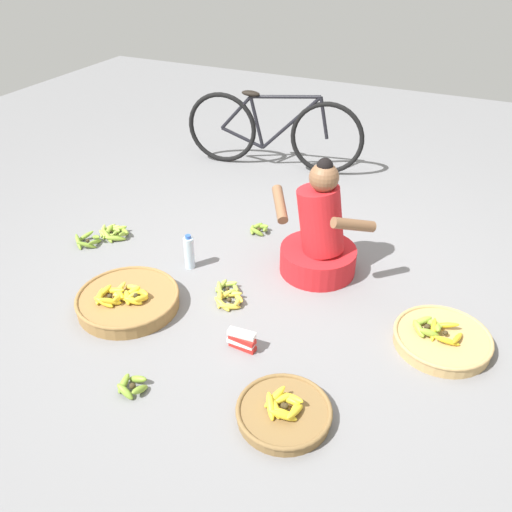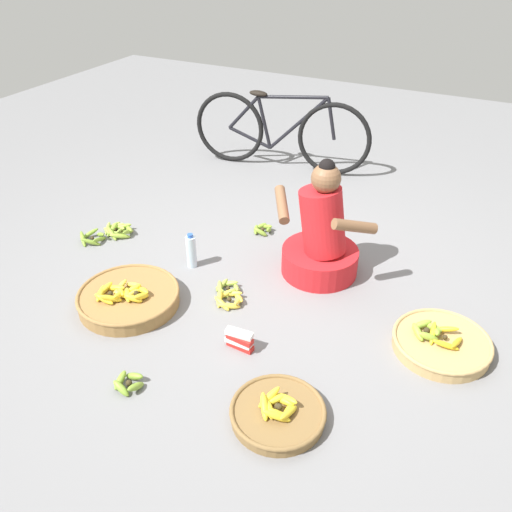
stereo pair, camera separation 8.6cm
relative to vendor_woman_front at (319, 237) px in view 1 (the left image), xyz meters
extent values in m
plane|color=slate|center=(-0.24, -0.30, -0.27)|extent=(10.00, 10.00, 0.00)
cylinder|color=red|center=(0.00, 0.00, -0.18)|extent=(0.52, 0.52, 0.18)
cylinder|color=red|center=(0.00, 0.00, 0.13)|extent=(0.38, 0.32, 0.48)
sphere|color=brown|center=(0.00, 0.00, 0.44)|extent=(0.19, 0.19, 0.19)
sphere|color=black|center=(0.00, 0.00, 0.51)|extent=(0.10, 0.10, 0.10)
cylinder|color=brown|center=(-0.27, -0.06, 0.22)|extent=(0.22, 0.30, 0.16)
cylinder|color=brown|center=(0.25, -0.12, 0.22)|extent=(0.26, 0.27, 0.16)
torus|color=black|center=(-1.49, 1.42, 0.07)|extent=(0.68, 0.15, 0.68)
torus|color=black|center=(-0.48, 1.57, 0.07)|extent=(0.68, 0.15, 0.68)
cylinder|color=black|center=(-0.82, 1.52, 0.18)|extent=(0.55, 0.11, 0.55)
cylinder|color=black|center=(-1.14, 1.47, 0.16)|extent=(0.15, 0.05, 0.49)
cylinder|color=black|center=(-0.88, 1.51, 0.42)|extent=(0.65, 0.13, 0.08)
cylinder|color=black|center=(-1.29, 1.45, 0.00)|extent=(0.42, 0.09, 0.18)
cylinder|color=black|center=(-1.34, 1.44, 0.24)|extent=(0.32, 0.08, 0.35)
cylinder|color=black|center=(-0.52, 1.57, 0.26)|extent=(0.11, 0.05, 0.38)
ellipsoid|color=black|center=(-1.20, 1.47, 0.43)|extent=(0.18, 0.08, 0.05)
cylinder|color=brown|center=(0.28, -1.28, -0.24)|extent=(0.46, 0.46, 0.06)
torus|color=brown|center=(0.28, -1.28, -0.21)|extent=(0.48, 0.48, 0.02)
ellipsoid|color=yellow|center=(0.33, -1.28, -0.19)|extent=(0.04, 0.12, 0.06)
ellipsoid|color=yellow|center=(0.29, -1.23, -0.19)|extent=(0.12, 0.06, 0.05)
ellipsoid|color=yellow|center=(0.25, -1.24, -0.19)|extent=(0.11, 0.11, 0.06)
ellipsoid|color=yellow|center=(0.25, -1.31, -0.19)|extent=(0.10, 0.11, 0.06)
ellipsoid|color=yellow|center=(0.30, -1.32, -0.18)|extent=(0.12, 0.07, 0.08)
sphere|color=#382D19|center=(0.28, -1.28, -0.18)|extent=(0.03, 0.03, 0.03)
ellipsoid|color=yellow|center=(0.34, -1.29, -0.18)|extent=(0.06, 0.15, 0.07)
ellipsoid|color=yellow|center=(0.29, -1.22, -0.18)|extent=(0.15, 0.08, 0.08)
ellipsoid|color=yellow|center=(0.22, -1.25, -0.18)|extent=(0.10, 0.15, 0.09)
ellipsoid|color=yellow|center=(0.22, -1.31, -0.18)|extent=(0.11, 0.14, 0.09)
ellipsoid|color=yellow|center=(0.30, -1.34, -0.18)|extent=(0.15, 0.09, 0.09)
sphere|color=#382D19|center=(0.28, -1.28, -0.18)|extent=(0.03, 0.03, 0.03)
cylinder|color=olive|center=(-0.94, -0.88, -0.23)|extent=(0.63, 0.63, 0.09)
torus|color=olive|center=(-0.94, -0.88, -0.18)|extent=(0.64, 0.64, 0.02)
ellipsoid|color=yellow|center=(-0.82, -0.90, -0.15)|extent=(0.06, 0.12, 0.08)
ellipsoid|color=yellow|center=(-0.85, -0.84, -0.15)|extent=(0.12, 0.08, 0.06)
ellipsoid|color=yellow|center=(-0.91, -0.87, -0.15)|extent=(0.09, 0.12, 0.07)
ellipsoid|color=yellow|center=(-0.91, -0.93, -0.15)|extent=(0.11, 0.11, 0.07)
ellipsoid|color=yellow|center=(-0.85, -0.94, -0.15)|extent=(0.13, 0.08, 0.07)
sphere|color=#382D19|center=(-0.87, -0.89, -0.15)|extent=(0.03, 0.03, 0.03)
ellipsoid|color=yellow|center=(-0.89, -0.88, -0.16)|extent=(0.04, 0.13, 0.06)
ellipsoid|color=yellow|center=(-0.94, -0.82, -0.16)|extent=(0.13, 0.04, 0.06)
ellipsoid|color=yellow|center=(-1.00, -0.88, -0.15)|extent=(0.04, 0.13, 0.07)
ellipsoid|color=yellow|center=(-0.93, -0.94, -0.16)|extent=(0.13, 0.05, 0.06)
sphere|color=#382D19|center=(-0.94, -0.88, -0.16)|extent=(0.03, 0.03, 0.03)
ellipsoid|color=yellow|center=(-0.95, -0.95, -0.15)|extent=(0.06, 0.15, 0.08)
ellipsoid|color=yellow|center=(-0.97, -0.91, -0.16)|extent=(0.13, 0.11, 0.06)
ellipsoid|color=yellow|center=(-1.02, -0.90, -0.16)|extent=(0.15, 0.06, 0.06)
ellipsoid|color=yellow|center=(-1.07, -0.95, -0.15)|extent=(0.06, 0.15, 0.07)
ellipsoid|color=yellow|center=(-1.07, -0.98, -0.16)|extent=(0.08, 0.15, 0.06)
ellipsoid|color=yellow|center=(-1.01, -1.02, -0.15)|extent=(0.14, 0.04, 0.07)
ellipsoid|color=yellow|center=(-0.97, -1.01, -0.15)|extent=(0.13, 0.12, 0.09)
sphere|color=#382D19|center=(-1.01, -0.96, -0.15)|extent=(0.03, 0.03, 0.03)
cylinder|color=tan|center=(0.90, -0.41, -0.23)|extent=(0.54, 0.54, 0.07)
torus|color=tan|center=(0.90, -0.41, -0.20)|extent=(0.55, 0.55, 0.02)
ellipsoid|color=gold|center=(0.98, -0.43, -0.17)|extent=(0.07, 0.16, 0.06)
ellipsoid|color=gold|center=(0.90, -0.35, -0.17)|extent=(0.16, 0.06, 0.07)
ellipsoid|color=gold|center=(0.84, -0.42, -0.17)|extent=(0.05, 0.15, 0.09)
ellipsoid|color=gold|center=(0.93, -0.48, -0.17)|extent=(0.16, 0.07, 0.07)
sphere|color=#382D19|center=(0.91, -0.41, -0.17)|extent=(0.03, 0.03, 0.03)
ellipsoid|color=#8CAD38|center=(0.86, -0.40, -0.16)|extent=(0.06, 0.13, 0.09)
ellipsoid|color=#8CAD38|center=(0.83, -0.36, -0.17)|extent=(0.13, 0.09, 0.06)
ellipsoid|color=#8CAD38|center=(0.77, -0.37, -0.17)|extent=(0.12, 0.11, 0.07)
ellipsoid|color=#8CAD38|center=(0.77, -0.45, -0.17)|extent=(0.11, 0.12, 0.07)
ellipsoid|color=#8CAD38|center=(0.83, -0.46, -0.17)|extent=(0.13, 0.09, 0.08)
sphere|color=#382D19|center=(0.81, -0.41, -0.17)|extent=(0.04, 0.04, 0.04)
ellipsoid|color=#8CAD38|center=(-1.48, -0.21, -0.23)|extent=(0.07, 0.16, 0.10)
ellipsoid|color=#8CAD38|center=(-1.51, -0.16, -0.24)|extent=(0.15, 0.12, 0.08)
ellipsoid|color=#8CAD38|center=(-1.58, -0.16, -0.24)|extent=(0.16, 0.10, 0.07)
ellipsoid|color=#8CAD38|center=(-1.62, -0.23, -0.24)|extent=(0.06, 0.16, 0.08)
ellipsoid|color=#8CAD38|center=(-1.58, -0.28, -0.23)|extent=(0.16, 0.10, 0.09)
ellipsoid|color=#8CAD38|center=(-1.51, -0.27, -0.24)|extent=(0.15, 0.12, 0.06)
sphere|color=#382D19|center=(-1.55, -0.22, -0.24)|extent=(0.03, 0.03, 0.03)
ellipsoid|color=olive|center=(-1.61, -0.39, -0.24)|extent=(0.04, 0.15, 0.08)
ellipsoid|color=olive|center=(-1.65, -0.33, -0.23)|extent=(0.15, 0.09, 0.09)
ellipsoid|color=olive|center=(-1.73, -0.36, -0.24)|extent=(0.11, 0.14, 0.08)
ellipsoid|color=olive|center=(-1.72, -0.44, -0.23)|extent=(0.13, 0.12, 0.09)
ellipsoid|color=olive|center=(-1.64, -0.45, -0.24)|extent=(0.14, 0.11, 0.09)
sphere|color=#382D19|center=(-1.67, -0.39, -0.24)|extent=(0.03, 0.03, 0.03)
ellipsoid|color=#9EB747|center=(-1.55, -0.20, -0.24)|extent=(0.06, 0.13, 0.07)
ellipsoid|color=#9EB747|center=(-1.58, -0.17, -0.24)|extent=(0.12, 0.09, 0.06)
ellipsoid|color=#9EB747|center=(-1.62, -0.16, -0.24)|extent=(0.13, 0.06, 0.08)
ellipsoid|color=#9EB747|center=(-1.65, -0.18, -0.24)|extent=(0.10, 0.12, 0.07)
ellipsoid|color=#9EB747|center=(-1.66, -0.23, -0.24)|extent=(0.07, 0.13, 0.08)
ellipsoid|color=#9EB747|center=(-1.62, -0.27, -0.24)|extent=(0.13, 0.06, 0.06)
ellipsoid|color=#9EB747|center=(-1.57, -0.25, -0.25)|extent=(0.11, 0.11, 0.05)
sphere|color=#382D19|center=(-1.61, -0.21, -0.24)|extent=(0.03, 0.03, 0.03)
ellipsoid|color=#9EB747|center=(-0.40, -0.49, -0.24)|extent=(0.05, 0.13, 0.07)
ellipsoid|color=#9EB747|center=(-0.41, -0.45, -0.24)|extent=(0.10, 0.12, 0.06)
ellipsoid|color=#9EB747|center=(-0.47, -0.43, -0.24)|extent=(0.13, 0.07, 0.06)
ellipsoid|color=#9EB747|center=(-0.50, -0.47, -0.24)|extent=(0.06, 0.13, 0.07)
ellipsoid|color=#9EB747|center=(-0.49, -0.51, -0.24)|extent=(0.09, 0.12, 0.08)
ellipsoid|color=#9EB747|center=(-0.46, -0.53, -0.25)|extent=(0.13, 0.07, 0.06)
ellipsoid|color=#9EB747|center=(-0.41, -0.52, -0.25)|extent=(0.11, 0.11, 0.06)
sphere|color=#382D19|center=(-0.45, -0.48, -0.24)|extent=(0.03, 0.03, 0.03)
ellipsoid|color=yellow|center=(-0.32, -0.57, -0.24)|extent=(0.06, 0.15, 0.08)
ellipsoid|color=yellow|center=(-0.34, -0.54, -0.24)|extent=(0.13, 0.12, 0.06)
ellipsoid|color=yellow|center=(-0.39, -0.52, -0.24)|extent=(0.15, 0.06, 0.07)
ellipsoid|color=yellow|center=(-0.43, -0.55, -0.24)|extent=(0.11, 0.13, 0.07)
ellipsoid|color=yellow|center=(-0.44, -0.61, -0.23)|extent=(0.09, 0.14, 0.09)
ellipsoid|color=yellow|center=(-0.40, -0.64, -0.24)|extent=(0.15, 0.08, 0.07)
ellipsoid|color=yellow|center=(-0.35, -0.64, -0.24)|extent=(0.14, 0.10, 0.06)
sphere|color=#382D19|center=(-0.38, -0.58, -0.24)|extent=(0.03, 0.03, 0.03)
ellipsoid|color=olive|center=(-0.53, 0.31, -0.24)|extent=(0.06, 0.12, 0.08)
ellipsoid|color=olive|center=(-0.57, 0.35, -0.24)|extent=(0.12, 0.06, 0.07)
ellipsoid|color=olive|center=(-0.62, 0.34, -0.24)|extent=(0.10, 0.11, 0.06)
ellipsoid|color=olive|center=(-0.63, 0.28, -0.25)|extent=(0.08, 0.12, 0.05)
ellipsoid|color=olive|center=(-0.57, 0.25, -0.24)|extent=(0.12, 0.05, 0.08)
sphere|color=#382D19|center=(-0.58, 0.30, -0.24)|extent=(0.03, 0.03, 0.03)
ellipsoid|color=olive|center=(-0.45, -1.45, -0.24)|extent=(0.05, 0.12, 0.08)
ellipsoid|color=olive|center=(-0.51, -1.39, -0.24)|extent=(0.12, 0.05, 0.07)
ellipsoid|color=olive|center=(-0.56, -1.45, -0.24)|extent=(0.05, 0.12, 0.08)
ellipsoid|color=olive|center=(-0.51, -1.49, -0.24)|extent=(0.12, 0.06, 0.08)
sphere|color=#382D19|center=(-0.50, -1.44, -0.24)|extent=(0.03, 0.03, 0.03)
cylinder|color=silver|center=(-0.82, -0.33, -0.15)|extent=(0.07, 0.07, 0.23)
cylinder|color=#2D59B7|center=(-0.82, -0.33, -0.02)|extent=(0.04, 0.04, 0.02)
cube|color=red|center=(-0.13, -0.92, -0.25)|extent=(0.16, 0.06, 0.03)
cube|color=white|center=(-0.13, -0.92, -0.22)|extent=(0.16, 0.05, 0.03)
cube|color=red|center=(-0.12, -0.92, -0.19)|extent=(0.16, 0.06, 0.03)
cube|color=white|center=(-0.13, -0.92, -0.16)|extent=(0.16, 0.06, 0.03)
camera|label=1|loc=(0.89, -2.93, 1.83)|focal=37.19mm
camera|label=2|loc=(0.97, -2.89, 1.83)|focal=37.19mm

